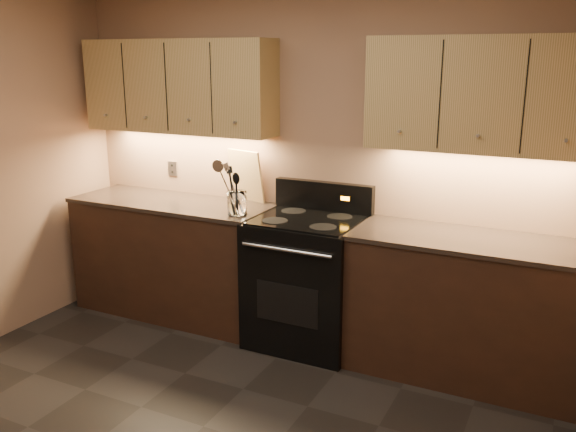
# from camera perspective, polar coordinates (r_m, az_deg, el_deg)

# --- Properties ---
(wall_back) EXTENTS (4.00, 0.04, 2.60)m
(wall_back) POSITION_cam_1_polar(r_m,az_deg,el_deg) (4.48, 2.68, 5.40)
(wall_back) COLOR #9D7A5C
(wall_back) RESTS_ON ground
(counter_left) EXTENTS (1.62, 0.62, 0.93)m
(counter_left) POSITION_cam_1_polar(r_m,az_deg,el_deg) (4.98, -10.56, -3.79)
(counter_left) COLOR black
(counter_left) RESTS_ON ground
(counter_right) EXTENTS (1.46, 0.62, 0.93)m
(counter_right) POSITION_cam_1_polar(r_m,az_deg,el_deg) (4.11, 16.18, -8.20)
(counter_right) COLOR black
(counter_right) RESTS_ON ground
(stove) EXTENTS (0.76, 0.68, 1.14)m
(stove) POSITION_cam_1_polar(r_m,az_deg,el_deg) (4.39, 1.84, -5.94)
(stove) COLOR black
(stove) RESTS_ON ground
(upper_cab_left) EXTENTS (1.60, 0.30, 0.70)m
(upper_cab_left) POSITION_cam_1_polar(r_m,az_deg,el_deg) (4.85, -10.25, 11.84)
(upper_cab_left) COLOR tan
(upper_cab_left) RESTS_ON wall_back
(upper_cab_right) EXTENTS (1.44, 0.30, 0.70)m
(upper_cab_right) POSITION_cam_1_polar(r_m,az_deg,el_deg) (3.96, 17.99, 10.74)
(upper_cab_right) COLOR tan
(upper_cab_right) RESTS_ON wall_back
(outlet_plate) EXTENTS (0.08, 0.01, 0.12)m
(outlet_plate) POSITION_cam_1_polar(r_m,az_deg,el_deg) (5.16, -10.75, 4.38)
(outlet_plate) COLOR #B2B5BA
(outlet_plate) RESTS_ON wall_back
(utensil_crock) EXTENTS (0.17, 0.17, 0.17)m
(utensil_crock) POSITION_cam_1_polar(r_m,az_deg,el_deg) (4.35, -4.79, 1.15)
(utensil_crock) COLOR white
(utensil_crock) RESTS_ON counter_left
(cutting_board) EXTENTS (0.33, 0.16, 0.40)m
(cutting_board) POSITION_cam_1_polar(r_m,az_deg,el_deg) (4.73, -3.93, 3.79)
(cutting_board) COLOR #DCB976
(cutting_board) RESTS_ON counter_left
(black_spoon) EXTENTS (0.10, 0.12, 0.31)m
(black_spoon) POSITION_cam_1_polar(r_m,az_deg,el_deg) (4.34, -4.82, 2.29)
(black_spoon) COLOR black
(black_spoon) RESTS_ON utensil_crock
(black_turner) EXTENTS (0.19, 0.18, 0.37)m
(black_turner) POSITION_cam_1_polar(r_m,az_deg,el_deg) (4.30, -5.01, 2.52)
(black_turner) COLOR black
(black_turner) RESTS_ON utensil_crock
(steel_spatula) EXTENTS (0.24, 0.12, 0.38)m
(steel_spatula) POSITION_cam_1_polar(r_m,az_deg,el_deg) (4.32, -4.42, 2.80)
(steel_spatula) COLOR silver
(steel_spatula) RESTS_ON utensil_crock
(steel_skimmer) EXTENTS (0.25, 0.12, 0.39)m
(steel_skimmer) POSITION_cam_1_polar(r_m,az_deg,el_deg) (4.30, -4.69, 2.76)
(steel_skimmer) COLOR silver
(steel_skimmer) RESTS_ON utensil_crock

